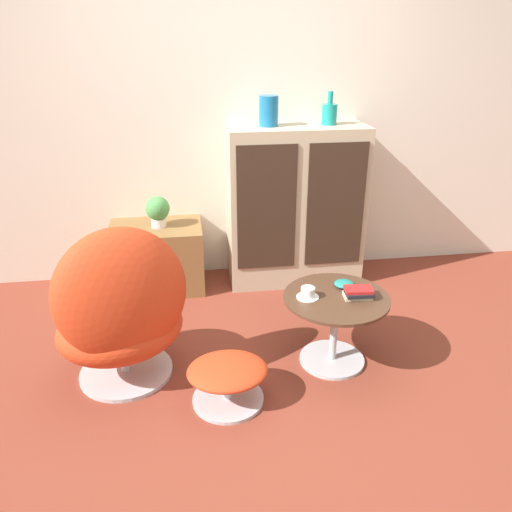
{
  "coord_description": "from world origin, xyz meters",
  "views": [
    {
      "loc": [
        -0.37,
        -2.18,
        1.85
      ],
      "look_at": [
        0.04,
        0.67,
        0.55
      ],
      "focal_mm": 35.0,
      "sensor_mm": 36.0,
      "label": 1
    }
  ],
  "objects": [
    {
      "name": "potted_plant",
      "position": [
        -0.59,
        1.42,
        0.63
      ],
      "size": [
        0.18,
        0.18,
        0.23
      ],
      "color": "silver",
      "rests_on": "tv_console"
    },
    {
      "name": "book_stack",
      "position": [
        0.57,
        0.23,
        0.48
      ],
      "size": [
        0.17,
        0.12,
        0.06
      ],
      "color": "beige",
      "rests_on": "coffee_table"
    },
    {
      "name": "egg_chair",
      "position": [
        -0.76,
        0.26,
        0.45
      ],
      "size": [
        0.89,
        0.85,
        0.97
      ],
      "color": "#B7B7BC",
      "rests_on": "ground_plane"
    },
    {
      "name": "vase_leftmost",
      "position": [
        0.25,
        1.44,
        1.33
      ],
      "size": [
        0.14,
        0.14,
        0.21
      ],
      "color": "#196699",
      "rests_on": "sideboard"
    },
    {
      "name": "bowl",
      "position": [
        0.53,
        0.38,
        0.47
      ],
      "size": [
        0.12,
        0.12,
        0.04
      ],
      "color": "#1E7A70",
      "rests_on": "coffee_table"
    },
    {
      "name": "tv_console",
      "position": [
        -0.62,
        1.42,
        0.25
      ],
      "size": [
        0.7,
        0.48,
        0.5
      ],
      "color": "brown",
      "rests_on": "ground_plane"
    },
    {
      "name": "ottoman",
      "position": [
        -0.21,
        -0.01,
        0.16
      ],
      "size": [
        0.44,
        0.39,
        0.24
      ],
      "color": "#B7B7BC",
      "rests_on": "ground_plane"
    },
    {
      "name": "sideboard",
      "position": [
        0.46,
        1.43,
        0.61
      ],
      "size": [
        1.03,
        0.45,
        1.23
      ],
      "color": "tan",
      "rests_on": "ground_plane"
    },
    {
      "name": "coffee_table",
      "position": [
        0.46,
        0.26,
        0.3
      ],
      "size": [
        0.62,
        0.62,
        0.45
      ],
      "color": "#B7B7BC",
      "rests_on": "ground_plane"
    },
    {
      "name": "wall_back",
      "position": [
        0.0,
        1.69,
        1.3
      ],
      "size": [
        6.4,
        0.06,
        2.6
      ],
      "color": "silver",
      "rests_on": "ground_plane"
    },
    {
      "name": "ground_plane",
      "position": [
        0.0,
        0.0,
        0.0
      ],
      "size": [
        12.0,
        12.0,
        0.0
      ],
      "primitive_type": "plane",
      "color": "brown"
    },
    {
      "name": "teacup",
      "position": [
        0.29,
        0.28,
        0.48
      ],
      "size": [
        0.13,
        0.13,
        0.06
      ],
      "color": "white",
      "rests_on": "coffee_table"
    },
    {
      "name": "vase_inner_left",
      "position": [
        0.7,
        1.44,
        1.31
      ],
      "size": [
        0.11,
        0.11,
        0.23
      ],
      "color": "teal",
      "rests_on": "sideboard"
    }
  ]
}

